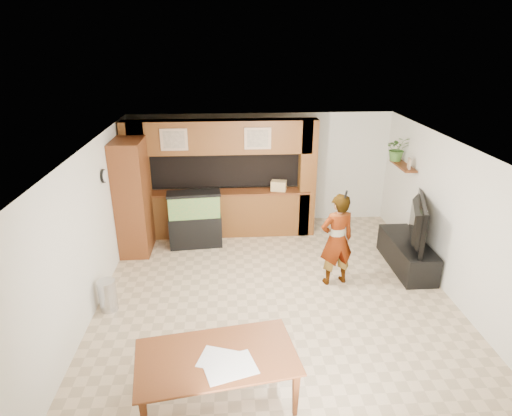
{
  "coord_description": "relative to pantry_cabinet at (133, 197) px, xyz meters",
  "views": [
    {
      "loc": [
        -0.75,
        -6.37,
        4.2
      ],
      "look_at": [
        -0.29,
        0.6,
        1.38
      ],
      "focal_mm": 30.0,
      "sensor_mm": 36.0,
      "label": 1
    }
  ],
  "objects": [
    {
      "name": "wall_back",
      "position": [
        2.7,
        1.4,
        0.13
      ],
      "size": [
        6.0,
        0.0,
        6.0
      ],
      "primitive_type": "plane",
      "rotation": [
        1.57,
        0.0,
        0.0
      ],
      "color": "silver",
      "rests_on": "floor"
    },
    {
      "name": "microphone",
      "position": [
        3.87,
        -1.71,
        0.6
      ],
      "size": [
        0.04,
        0.1,
        0.16
      ],
      "primitive_type": "cylinder",
      "rotation": [
        0.44,
        0.0,
        0.0
      ],
      "color": "black",
      "rests_on": "person"
    },
    {
      "name": "counter_box",
      "position": [
        3.03,
        0.6,
        -0.02
      ],
      "size": [
        0.37,
        0.29,
        0.22
      ],
      "primitive_type": "cube",
      "rotation": [
        0.0,
        0.0,
        -0.26
      ],
      "color": "tan",
      "rests_on": "partition"
    },
    {
      "name": "ceiling",
      "position": [
        2.7,
        -1.85,
        1.43
      ],
      "size": [
        6.5,
        6.5,
        0.0
      ],
      "primitive_type": "plane",
      "color": "white",
      "rests_on": "wall_back"
    },
    {
      "name": "person",
      "position": [
        3.82,
        -1.55,
        -0.31
      ],
      "size": [
        0.7,
        0.54,
        1.72
      ],
      "primitive_type": "imported",
      "rotation": [
        0.0,
        0.0,
        3.36
      ],
      "color": "#967752",
      "rests_on": "floor"
    },
    {
      "name": "trash_can",
      "position": [
        -0.08,
        -2.14,
        -0.91
      ],
      "size": [
        0.29,
        0.29,
        0.53
      ],
      "primitive_type": "cylinder",
      "color": "#B2B2B7",
      "rests_on": "floor"
    },
    {
      "name": "dining_table",
      "position": [
        1.76,
        -4.19,
        -0.84
      ],
      "size": [
        2.04,
        1.34,
        0.67
      ],
      "primitive_type": "imported",
      "rotation": [
        0.0,
        0.0,
        0.16
      ],
      "color": "brown",
      "rests_on": "floor"
    },
    {
      "name": "wall_left",
      "position": [
        -0.3,
        -1.85,
        0.13
      ],
      "size": [
        0.0,
        6.5,
        6.5
      ],
      "primitive_type": "plane",
      "rotation": [
        1.57,
        0.0,
        1.57
      ],
      "color": "silver",
      "rests_on": "floor"
    },
    {
      "name": "potted_plant",
      "position": [
        5.52,
        0.42,
        0.81
      ],
      "size": [
        0.53,
        0.48,
        0.53
      ],
      "primitive_type": "imported",
      "rotation": [
        0.0,
        0.0,
        -0.15
      ],
      "color": "#416E2C",
      "rests_on": "wall_shelf"
    },
    {
      "name": "wall_right",
      "position": [
        5.7,
        -1.85,
        0.13
      ],
      "size": [
        0.0,
        6.5,
        6.5
      ],
      "primitive_type": "plane",
      "rotation": [
        1.57,
        0.0,
        -1.57
      ],
      "color": "silver",
      "rests_on": "floor"
    },
    {
      "name": "wall_shelf",
      "position": [
        5.55,
        0.1,
        0.53
      ],
      "size": [
        0.25,
        0.9,
        0.04
      ],
      "primitive_type": "cube",
      "color": "brown",
      "rests_on": "wall_right"
    },
    {
      "name": "photo_frame",
      "position": [
        5.55,
        -0.18,
        0.65
      ],
      "size": [
        0.06,
        0.16,
        0.21
      ],
      "primitive_type": "cube",
      "rotation": [
        0.0,
        0.0,
        -0.16
      ],
      "color": "tan",
      "rests_on": "wall_shelf"
    },
    {
      "name": "wall_clock",
      "position": [
        -0.27,
        -0.85,
        0.73
      ],
      "size": [
        0.05,
        0.25,
        0.25
      ],
      "color": "black",
      "rests_on": "wall_left"
    },
    {
      "name": "aquarium",
      "position": [
        1.21,
        0.1,
        -0.58
      ],
      "size": [
        1.1,
        0.41,
        1.22
      ],
      "rotation": [
        0.0,
        0.0,
        0.09
      ],
      "color": "black",
      "rests_on": "floor"
    },
    {
      "name": "pantry_cabinet",
      "position": [
        0.0,
        0.0,
        0.0
      ],
      "size": [
        0.59,
        0.96,
        2.35
      ],
      "primitive_type": "cube",
      "color": "brown",
      "rests_on": "floor"
    },
    {
      "name": "newspaper_a",
      "position": [
        1.81,
        -4.22,
        -0.5
      ],
      "size": [
        0.6,
        0.51,
        0.01
      ],
      "primitive_type": "cube",
      "rotation": [
        0.0,
        0.0,
        -0.32
      ],
      "color": "silver",
      "rests_on": "dining_table"
    },
    {
      "name": "tv_stand",
      "position": [
        5.35,
        -1.08,
        -0.9
      ],
      "size": [
        0.6,
        1.64,
        0.55
      ],
      "primitive_type": "cube",
      "color": "black",
      "rests_on": "floor"
    },
    {
      "name": "newspaper_b",
      "position": [
        1.91,
        -4.35,
        -0.5
      ],
      "size": [
        0.68,
        0.57,
        0.01
      ],
      "primitive_type": "cube",
      "rotation": [
        0.0,
        0.0,
        0.3
      ],
      "color": "silver",
      "rests_on": "dining_table"
    },
    {
      "name": "partition",
      "position": [
        1.75,
        0.79,
        0.14
      ],
      "size": [
        4.2,
        0.99,
        2.6
      ],
      "color": "brown",
      "rests_on": "floor"
    },
    {
      "name": "floor",
      "position": [
        2.7,
        -1.85,
        -1.17
      ],
      "size": [
        6.5,
        6.5,
        0.0
      ],
      "primitive_type": "plane",
      "color": "tan",
      "rests_on": "ground"
    },
    {
      "name": "television",
      "position": [
        5.35,
        -1.08,
        -0.19
      ],
      "size": [
        0.69,
        1.48,
        0.86
      ],
      "primitive_type": "imported",
      "rotation": [
        0.0,
        0.0,
        1.23
      ],
      "color": "black",
      "rests_on": "tv_stand"
    }
  ]
}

